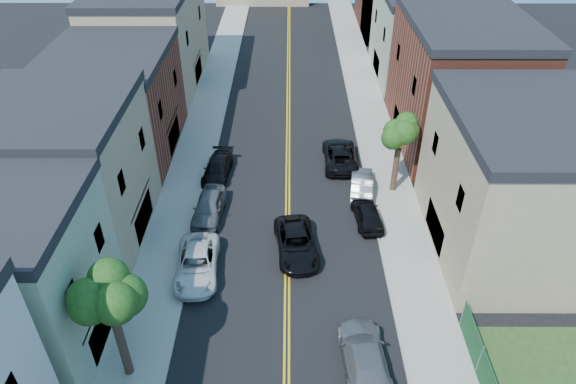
{
  "coord_description": "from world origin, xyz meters",
  "views": [
    {
      "loc": [
        0.13,
        -2.03,
        22.67
      ],
      "look_at": [
        0.03,
        26.99,
        2.0
      ],
      "focal_mm": 32.42,
      "sensor_mm": 36.0,
      "label": 1
    }
  ],
  "objects_px": {
    "grey_car_left": "(209,207)",
    "silver_car_right": "(362,184)",
    "white_pickup": "(197,264)",
    "grey_car_right": "(364,357)",
    "black_suv_lane": "(296,243)",
    "dark_car_right_far": "(340,155)",
    "black_car_right": "(367,213)",
    "black_car_left": "(217,168)"
  },
  "relations": [
    {
      "from": "grey_car_left",
      "to": "silver_car_right",
      "type": "distance_m",
      "value": 11.4
    },
    {
      "from": "grey_car_right",
      "to": "grey_car_left",
      "type": "bearing_deg",
      "value": -56.56
    },
    {
      "from": "grey_car_left",
      "to": "white_pickup",
      "type": "bearing_deg",
      "value": -85.86
    },
    {
      "from": "grey_car_left",
      "to": "black_car_right",
      "type": "relative_size",
      "value": 1.14
    },
    {
      "from": "grey_car_right",
      "to": "silver_car_right",
      "type": "relative_size",
      "value": 1.23
    },
    {
      "from": "grey_car_left",
      "to": "black_car_right",
      "type": "xyz_separation_m",
      "value": [
        11.0,
        -0.6,
        -0.1
      ]
    },
    {
      "from": "white_pickup",
      "to": "dark_car_right_far",
      "type": "relative_size",
      "value": 0.97
    },
    {
      "from": "silver_car_right",
      "to": "black_suv_lane",
      "type": "xyz_separation_m",
      "value": [
        -4.93,
        -6.74,
        0.01
      ]
    },
    {
      "from": "white_pickup",
      "to": "black_suv_lane",
      "type": "distance_m",
      "value": 6.38
    },
    {
      "from": "grey_car_right",
      "to": "black_suv_lane",
      "type": "height_order",
      "value": "grey_car_right"
    },
    {
      "from": "black_car_left",
      "to": "black_car_right",
      "type": "bearing_deg",
      "value": -22.3
    },
    {
      "from": "dark_car_right_far",
      "to": "silver_car_right",
      "type": "bearing_deg",
      "value": 107.24
    },
    {
      "from": "white_pickup",
      "to": "black_suv_lane",
      "type": "height_order",
      "value": "white_pickup"
    },
    {
      "from": "black_suv_lane",
      "to": "white_pickup",
      "type": "bearing_deg",
      "value": -169.4
    },
    {
      "from": "dark_car_right_far",
      "to": "black_car_right",
      "type": "bearing_deg",
      "value": 99.18
    },
    {
      "from": "silver_car_right",
      "to": "white_pickup",
      "type": "bearing_deg",
      "value": 45.4
    },
    {
      "from": "silver_car_right",
      "to": "dark_car_right_far",
      "type": "relative_size",
      "value": 0.79
    },
    {
      "from": "black_car_left",
      "to": "grey_car_right",
      "type": "relative_size",
      "value": 0.85
    },
    {
      "from": "grey_car_left",
      "to": "black_car_left",
      "type": "height_order",
      "value": "grey_car_left"
    },
    {
      "from": "grey_car_left",
      "to": "dark_car_right_far",
      "type": "bearing_deg",
      "value": 40.04
    },
    {
      "from": "black_suv_lane",
      "to": "grey_car_right",
      "type": "bearing_deg",
      "value": -76.24
    },
    {
      "from": "white_pickup",
      "to": "grey_car_left",
      "type": "relative_size",
      "value": 1.14
    },
    {
      "from": "black_car_left",
      "to": "grey_car_right",
      "type": "height_order",
      "value": "grey_car_right"
    },
    {
      "from": "black_suv_lane",
      "to": "grey_car_left",
      "type": "bearing_deg",
      "value": 141.12
    },
    {
      "from": "grey_car_right",
      "to": "black_suv_lane",
      "type": "distance_m",
      "value": 9.33
    },
    {
      "from": "grey_car_left",
      "to": "silver_car_right",
      "type": "bearing_deg",
      "value": 19.33
    },
    {
      "from": "black_car_left",
      "to": "silver_car_right",
      "type": "relative_size",
      "value": 1.05
    },
    {
      "from": "black_car_left",
      "to": "silver_car_right",
      "type": "height_order",
      "value": "silver_car_right"
    },
    {
      "from": "white_pickup",
      "to": "black_car_right",
      "type": "distance_m",
      "value": 12.12
    },
    {
      "from": "black_car_left",
      "to": "dark_car_right_far",
      "type": "distance_m",
      "value": 9.9
    },
    {
      "from": "white_pickup",
      "to": "black_suv_lane",
      "type": "relative_size",
      "value": 1.02
    },
    {
      "from": "grey_car_left",
      "to": "grey_car_right",
      "type": "distance_m",
      "value": 15.61
    },
    {
      "from": "black_car_left",
      "to": "silver_car_right",
      "type": "distance_m",
      "value": 11.21
    },
    {
      "from": "grey_car_left",
      "to": "black_car_left",
      "type": "distance_m",
      "value": 5.15
    },
    {
      "from": "white_pickup",
      "to": "silver_car_right",
      "type": "xyz_separation_m",
      "value": [
        11.0,
        8.68,
        -0.03
      ]
    },
    {
      "from": "black_car_right",
      "to": "silver_car_right",
      "type": "xyz_separation_m",
      "value": [
        0.0,
        3.59,
        0.01
      ]
    },
    {
      "from": "dark_car_right_far",
      "to": "grey_car_left",
      "type": "bearing_deg",
      "value": 35.53
    },
    {
      "from": "dark_car_right_far",
      "to": "black_suv_lane",
      "type": "height_order",
      "value": "dark_car_right_far"
    },
    {
      "from": "dark_car_right_far",
      "to": "black_suv_lane",
      "type": "xyz_separation_m",
      "value": [
        -3.64,
        -10.78,
        -0.04
      ]
    },
    {
      "from": "white_pickup",
      "to": "black_car_left",
      "type": "bearing_deg",
      "value": 86.8
    },
    {
      "from": "black_car_left",
      "to": "black_car_right",
      "type": "height_order",
      "value": "black_car_right"
    },
    {
      "from": "grey_car_left",
      "to": "black_car_right",
      "type": "bearing_deg",
      "value": 1.02
    }
  ]
}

